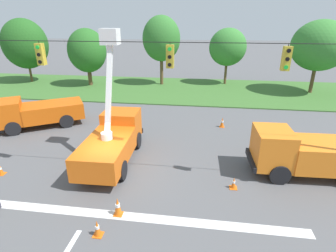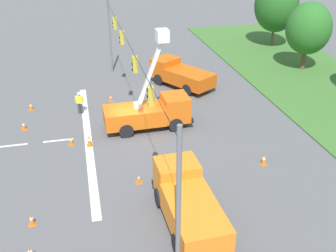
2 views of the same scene
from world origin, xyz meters
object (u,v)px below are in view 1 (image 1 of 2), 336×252
(tree_far_west, at_px, (25,44))
(traffic_cone_centre_line, at_px, (118,206))
(traffic_cone_mid_left, at_px, (222,122))
(tree_west, at_px, (87,51))
(traffic_cone_far_left, at_px, (234,183))
(tree_far_east, at_px, (319,46))
(utility_truck_support_far, at_px, (309,153))
(tree_east, at_px, (228,47))
(tree_centre, at_px, (161,39))
(traffic_cone_near_bucket, at_px, (97,228))
(utility_truck_support_near, at_px, (37,112))
(utility_truck_bucket_lift, at_px, (113,137))
(traffic_cone_lane_edge_a, at_px, (0,170))

(tree_far_west, relative_size, traffic_cone_centre_line, 9.36)
(traffic_cone_mid_left, bearing_deg, tree_far_west, 152.60)
(tree_west, height_order, traffic_cone_far_left, tree_west)
(tree_west, xyz_separation_m, tree_far_east, (25.23, -0.18, 0.88))
(traffic_cone_mid_left, distance_m, traffic_cone_far_left, 7.77)
(utility_truck_support_far, bearing_deg, traffic_cone_mid_left, 123.30)
(tree_west, relative_size, tree_east, 1.00)
(tree_centre, relative_size, traffic_cone_centre_line, 9.74)
(traffic_cone_near_bucket, bearing_deg, traffic_cone_centre_line, 71.47)
(tree_far_west, distance_m, tree_east, 24.59)
(tree_far_east, relative_size, traffic_cone_far_left, 12.77)
(tree_west, relative_size, utility_truck_support_near, 1.03)
(tree_far_east, height_order, utility_truck_bucket_lift, tree_far_east)
(utility_truck_bucket_lift, xyz_separation_m, traffic_cone_near_bucket, (1.26, -5.68, -1.04))
(tree_east, relative_size, utility_truck_support_far, 1.08)
(utility_truck_support_near, relative_size, traffic_cone_centre_line, 7.85)
(tree_west, relative_size, traffic_cone_lane_edge_a, 11.23)
(traffic_cone_near_bucket, bearing_deg, utility_truck_support_near, 131.09)
(tree_far_east, bearing_deg, traffic_cone_mid_left, -131.94)
(tree_east, xyz_separation_m, traffic_cone_mid_left, (-1.10, -14.28, -4.09))
(traffic_cone_centre_line, bearing_deg, tree_far_west, 129.75)
(utility_truck_support_near, bearing_deg, tree_east, 47.29)
(traffic_cone_far_left, relative_size, traffic_cone_centre_line, 0.72)
(tree_far_east, height_order, traffic_cone_far_left, tree_far_east)
(tree_far_east, relative_size, traffic_cone_mid_left, 10.03)
(tree_far_east, distance_m, traffic_cone_far_left, 21.94)
(tree_centre, bearing_deg, utility_truck_support_near, -115.59)
(tree_far_west, relative_size, utility_truck_bucket_lift, 1.09)
(tree_far_west, xyz_separation_m, utility_truck_support_near, (9.74, -13.85, -3.58))
(tree_east, xyz_separation_m, traffic_cone_far_left, (-0.98, -22.04, -4.18))
(utility_truck_support_near, xyz_separation_m, utility_truck_support_far, (17.60, -4.27, 0.09))
(traffic_cone_near_bucket, bearing_deg, tree_far_west, 127.70)
(tree_far_east, xyz_separation_m, traffic_cone_centre_line, (-14.83, -21.49, -4.60))
(utility_truck_bucket_lift, bearing_deg, traffic_cone_far_left, -16.85)
(tree_centre, relative_size, traffic_cone_near_bucket, 11.81)
(tree_far_east, xyz_separation_m, traffic_cone_near_bucket, (-15.23, -22.68, -4.68))
(tree_far_west, height_order, tree_far_east, tree_far_west)
(tree_centre, bearing_deg, tree_far_east, -6.01)
(utility_truck_support_near, bearing_deg, tree_west, 96.51)
(tree_east, distance_m, traffic_cone_far_left, 22.46)
(tree_far_east, bearing_deg, tree_centre, 173.99)
(tree_east, height_order, utility_truck_bucket_lift, utility_truck_bucket_lift)
(utility_truck_support_near, bearing_deg, utility_truck_bucket_lift, -29.33)
(traffic_cone_lane_edge_a, relative_size, traffic_cone_centre_line, 0.72)
(tree_west, distance_m, traffic_cone_far_left, 24.80)
(traffic_cone_near_bucket, bearing_deg, utility_truck_bucket_lift, 102.47)
(tree_centre, distance_m, utility_truck_support_far, 22.10)
(tree_far_west, xyz_separation_m, tree_east, (24.50, 2.14, -0.27))
(traffic_cone_centre_line, bearing_deg, utility_truck_support_near, 136.12)
(utility_truck_support_far, distance_m, traffic_cone_lane_edge_a, 15.85)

